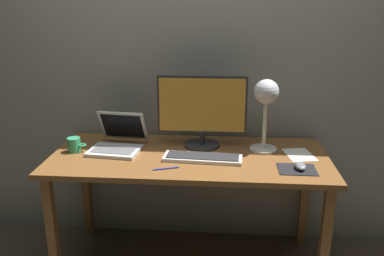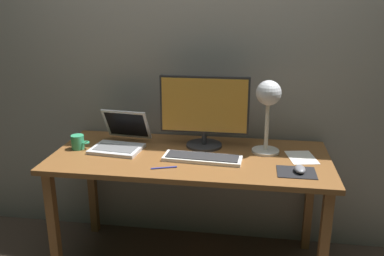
{
  "view_description": "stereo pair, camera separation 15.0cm",
  "coord_description": "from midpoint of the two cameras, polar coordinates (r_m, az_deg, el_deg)",
  "views": [
    {
      "loc": [
        0.19,
        -2.2,
        1.6
      ],
      "look_at": [
        0.02,
        -0.05,
        0.92
      ],
      "focal_mm": 38.2,
      "sensor_mm": 36.0,
      "label": 1
    },
    {
      "loc": [
        0.34,
        -2.19,
        1.6
      ],
      "look_at": [
        0.02,
        -0.05,
        0.92
      ],
      "focal_mm": 38.2,
      "sensor_mm": 36.0,
      "label": 2
    }
  ],
  "objects": [
    {
      "name": "desk",
      "position": [
        2.4,
        -2.15,
        -5.56
      ],
      "size": [
        1.6,
        0.7,
        0.74
      ],
      "color": "brown",
      "rests_on": "ground"
    },
    {
      "name": "monitor",
      "position": [
        2.44,
        -0.35,
        2.63
      ],
      "size": [
        0.53,
        0.22,
        0.44
      ],
      "color": "#28282B",
      "rests_on": "desk"
    },
    {
      "name": "laptop",
      "position": [
        2.51,
        -11.91,
        -1.47
      ],
      "size": [
        0.32,
        0.35,
        0.22
      ],
      "color": "silver",
      "rests_on": "desk"
    },
    {
      "name": "keyboard_main",
      "position": [
        2.3,
        -0.37,
        -4.19
      ],
      "size": [
        0.45,
        0.17,
        0.03
      ],
      "color": "silver",
      "rests_on": "desk"
    },
    {
      "name": "back_wall",
      "position": [
        2.63,
        -1.3,
        10.91
      ],
      "size": [
        4.8,
        0.06,
        2.6
      ],
      "primitive_type": "cube",
      "color": "gray",
      "rests_on": "ground"
    },
    {
      "name": "desk_lamp",
      "position": [
        2.38,
        8.52,
        3.91
      ],
      "size": [
        0.16,
        0.16,
        0.43
      ],
      "color": "beige",
      "rests_on": "desk"
    },
    {
      "name": "paper_sheet_near_mouse",
      "position": [
        2.44,
        13.06,
        -3.67
      ],
      "size": [
        0.18,
        0.23,
        0.0
      ],
      "primitive_type": "cube",
      "rotation": [
        0.0,
        0.0,
        0.19
      ],
      "color": "white",
      "rests_on": "desk"
    },
    {
      "name": "mouse",
      "position": [
        2.22,
        13.04,
        -5.23
      ],
      "size": [
        0.06,
        0.1,
        0.03
      ],
      "primitive_type": "ellipsoid",
      "color": "slate",
      "rests_on": "mousepad"
    },
    {
      "name": "mousepad",
      "position": [
        2.22,
        12.59,
        -5.68
      ],
      "size": [
        0.2,
        0.16,
        0.0
      ],
      "primitive_type": "cube",
      "color": "black",
      "rests_on": "desk"
    },
    {
      "name": "pen",
      "position": [
        2.19,
        -5.66,
        -5.67
      ],
      "size": [
        0.13,
        0.05,
        0.01
      ],
      "primitive_type": "cylinder",
      "rotation": [
        0.0,
        1.57,
        0.34
      ],
      "color": "#2633A5",
      "rests_on": "desk"
    },
    {
      "name": "coffee_mug",
      "position": [
        2.53,
        -17.78,
        -2.29
      ],
      "size": [
        0.11,
        0.08,
        0.09
      ],
      "color": "#339966",
      "rests_on": "desk"
    }
  ]
}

